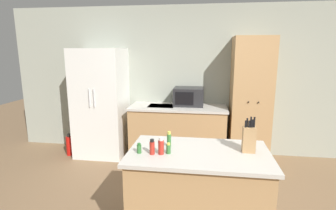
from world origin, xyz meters
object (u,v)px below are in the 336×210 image
refrigerator (101,103)px  spice_bottle_tall_dark (152,147)px  pantry_cabinet (250,101)px  spice_bottle_short_red (161,146)px  microwave (189,97)px  fire_extinguisher (69,145)px  spice_bottle_pale_salt (139,148)px  spice_bottle_green_herb (168,149)px  spice_bottle_amber_oil (169,140)px  knife_block (249,139)px

refrigerator → spice_bottle_tall_dark: bearing=-57.1°
pantry_cabinet → spice_bottle_short_red: bearing=-117.7°
microwave → fire_extinguisher: microwave is taller
spice_bottle_pale_salt → spice_bottle_green_herb: bearing=6.2°
spice_bottle_pale_salt → refrigerator: bearing=120.5°
refrigerator → spice_bottle_green_herb: bearing=-53.9°
spice_bottle_amber_oil → spice_bottle_pale_salt: bearing=-141.2°
spice_bottle_amber_oil → fire_extinguisher: 2.77m
spice_bottle_short_red → knife_block: bearing=12.2°
microwave → spice_bottle_short_red: size_ratio=3.14×
microwave → spice_bottle_pale_salt: 2.22m
spice_bottle_amber_oil → spice_bottle_green_herb: bearing=-83.7°
spice_bottle_tall_dark → spice_bottle_pale_salt: (-0.12, 0.01, -0.02)m
spice_bottle_amber_oil → spice_bottle_green_herb: spice_bottle_amber_oil is taller
refrigerator → spice_bottle_amber_oil: (1.47, -1.86, 0.04)m
pantry_cabinet → spice_bottle_green_herb: size_ratio=20.34×
spice_bottle_tall_dark → spice_bottle_green_herb: size_ratio=1.42×
spice_bottle_tall_dark → spice_bottle_green_herb: (0.15, 0.04, -0.02)m
pantry_cabinet → spice_bottle_green_herb: bearing=-116.7°
refrigerator → pantry_cabinet: pantry_cabinet is taller
pantry_cabinet → fire_extinguisher: 3.23m
microwave → spice_bottle_green_herb: bearing=-91.2°
spice_bottle_tall_dark → spice_bottle_amber_oil: spice_bottle_amber_oil is taller
microwave → fire_extinguisher: bearing=-172.2°
spice_bottle_short_red → spice_bottle_pale_salt: spice_bottle_short_red is taller
knife_block → spice_bottle_tall_dark: 0.90m
refrigerator → knife_block: bearing=-40.4°
pantry_cabinet → microwave: bearing=175.8°
microwave → pantry_cabinet: bearing=-4.2°
spice_bottle_tall_dark → microwave: bearing=85.1°
spice_bottle_amber_oil → fire_extinguisher: spice_bottle_amber_oil is taller
spice_bottle_tall_dark → spice_bottle_amber_oil: bearing=59.3°
spice_bottle_pale_salt → microwave: bearing=81.9°
pantry_cabinet → spice_bottle_pale_salt: size_ratio=21.87×
knife_block → fire_extinguisher: (-2.79, 1.73, -0.86)m
fire_extinguisher → pantry_cabinet: bearing=3.9°
knife_block → spice_bottle_short_red: 0.82m
knife_block → spice_bottle_tall_dark: bearing=-168.2°
knife_block → fire_extinguisher: 3.39m
fire_extinguisher → knife_block: bearing=-31.9°
spice_bottle_amber_oil → spice_bottle_pale_salt: size_ratio=1.65×
spice_bottle_green_herb → fire_extinguisher: (-2.05, 1.88, -0.78)m
spice_bottle_amber_oil → spice_bottle_pale_salt: 0.32m
spice_bottle_amber_oil → spice_bottle_green_herb: (0.02, -0.17, -0.02)m
pantry_cabinet → spice_bottle_amber_oil: 2.20m
microwave → spice_bottle_pale_salt: microwave is taller
knife_block → spice_bottle_tall_dark: knife_block is taller
knife_block → spice_bottle_green_herb: (-0.73, -0.14, -0.08)m
knife_block → fire_extinguisher: knife_block is taller
pantry_cabinet → fire_extinguisher: pantry_cabinet is taller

